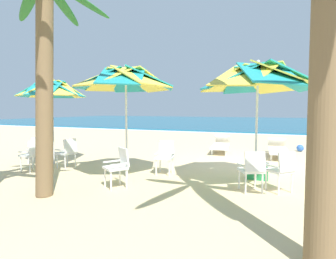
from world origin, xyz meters
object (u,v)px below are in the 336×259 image
sun_lounger_0 (278,149)px  palm_tree_1 (331,7)px  plastic_chair_0 (252,168)px  beach_umbrella_1 (126,80)px  plastic_chair_5 (37,148)px  plastic_chair_1 (282,169)px  beach_umbrella_2 (52,90)px  beach_umbrella_0 (258,78)px  cooler_box (258,171)px  plastic_chair_3 (118,165)px  plastic_chair_6 (68,151)px  plastic_chair_4 (32,153)px  plastic_chair_2 (165,155)px  beach_ball (300,148)px  sun_lounger_1 (221,145)px  palm_tree_3 (44,55)px

sun_lounger_0 → palm_tree_1: palm_tree_1 is taller
plastic_chair_0 → beach_umbrella_1: 3.56m
plastic_chair_5 → sun_lounger_0: plastic_chair_5 is taller
plastic_chair_1 → beach_umbrella_2: beach_umbrella_2 is taller
plastic_chair_1 → beach_umbrella_0: bearing=149.2°
palm_tree_1 → cooler_box: bearing=104.2°
beach_umbrella_0 → plastic_chair_0: bearing=-93.4°
plastic_chair_3 → plastic_chair_1: bearing=16.2°
beach_umbrella_0 → palm_tree_1: size_ratio=0.60×
plastic_chair_0 → plastic_chair_6: 5.15m
plastic_chair_4 → plastic_chair_1: bearing=5.2°
plastic_chair_1 → sun_lounger_0: plastic_chair_1 is taller
beach_umbrella_0 → plastic_chair_0: 1.97m
beach_umbrella_1 → plastic_chair_3: size_ratio=3.23×
plastic_chair_5 → palm_tree_1: bearing=-20.0°
plastic_chair_2 → plastic_chair_1: bearing=-11.2°
beach_umbrella_1 → cooler_box: beach_umbrella_1 is taller
plastic_chair_0 → cooler_box: 1.17m
beach_ball → beach_umbrella_2: bearing=-142.4°
plastic_chair_0 → sun_lounger_1: size_ratio=0.39×
beach_umbrella_1 → palm_tree_3: size_ratio=0.65×
plastic_chair_1 → sun_lounger_0: size_ratio=0.40×
plastic_chair_1 → beach_ball: plastic_chair_1 is taller
beach_umbrella_1 → sun_lounger_1: 5.54m
beach_umbrella_1 → plastic_chair_6: (-2.15, 0.27, -1.93)m
beach_umbrella_2 → sun_lounger_0: beach_umbrella_2 is taller
plastic_chair_5 → beach_ball: size_ratio=3.12×
plastic_chair_2 → plastic_chair_3: same height
plastic_chair_0 → beach_umbrella_1: size_ratio=0.31×
plastic_chair_4 → palm_tree_1: 7.33m
palm_tree_3 → plastic_chair_3: bearing=42.8°
sun_lounger_0 → palm_tree_3: (-4.31, -6.30, 2.48)m
sun_lounger_0 → cooler_box: (-0.48, -3.47, -0.08)m
cooler_box → plastic_chair_3: bearing=-146.2°
beach_umbrella_2 → sun_lounger_0: (6.49, 4.04, -2.02)m
plastic_chair_6 → sun_lounger_0: plastic_chair_6 is taller
sun_lounger_1 → cooler_box: bearing=-66.6°
plastic_chair_0 → plastic_chair_2: 2.40m
beach_umbrella_1 → palm_tree_3: (-0.78, -1.72, 0.33)m
beach_umbrella_0 → palm_tree_1: bearing=-72.6°
plastic_chair_0 → plastic_chair_5: bearing=176.6°
plastic_chair_3 → beach_ball: bearing=59.4°
plastic_chair_3 → beach_umbrella_2: size_ratio=0.32×
plastic_chair_3 → sun_lounger_1: plastic_chair_3 is taller
plastic_chair_4 → sun_lounger_1: bearing=51.7°
plastic_chair_1 → plastic_chair_6: (-5.70, 0.07, 0.00)m
beach_umbrella_2 → palm_tree_3: 3.18m
plastic_chair_2 → beach_ball: size_ratio=3.12×
beach_umbrella_1 → beach_ball: 7.93m
plastic_chair_3 → cooler_box: plastic_chair_3 is taller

